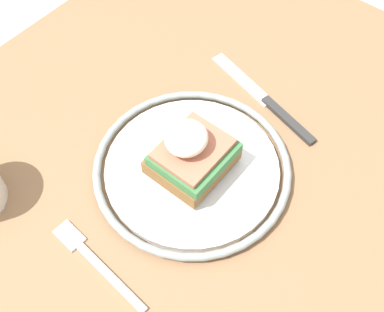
{
  "coord_description": "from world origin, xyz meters",
  "views": [
    {
      "loc": [
        -0.27,
        -0.19,
        1.27
      ],
      "look_at": [
        -0.02,
        0.01,
        0.78
      ],
      "focal_mm": 45.0,
      "sensor_mm": 36.0,
      "label": 1
    }
  ],
  "objects": [
    {
      "name": "fork",
      "position": [
        -0.18,
        0.02,
        0.75
      ],
      "size": [
        0.03,
        0.15,
        0.0
      ],
      "color": "silver",
      "rests_on": "dining_table"
    },
    {
      "name": "knife",
      "position": [
        0.14,
        -0.0,
        0.75
      ],
      "size": [
        0.06,
        0.2,
        0.01
      ],
      "color": "#2D2D2D",
      "rests_on": "dining_table"
    },
    {
      "name": "plate",
      "position": [
        -0.02,
        0.01,
        0.76
      ],
      "size": [
        0.25,
        0.25,
        0.02
      ],
      "color": "silver",
      "rests_on": "dining_table"
    },
    {
      "name": "dining_table",
      "position": [
        0.0,
        0.0,
        0.61
      ],
      "size": [
        0.84,
        0.76,
        0.75
      ],
      "color": "#846042",
      "rests_on": "ground_plane"
    },
    {
      "name": "sandwich",
      "position": [
        -0.02,
        0.01,
        0.79
      ],
      "size": [
        0.09,
        0.08,
        0.07
      ],
      "color": "brown",
      "rests_on": "plate"
    }
  ]
}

